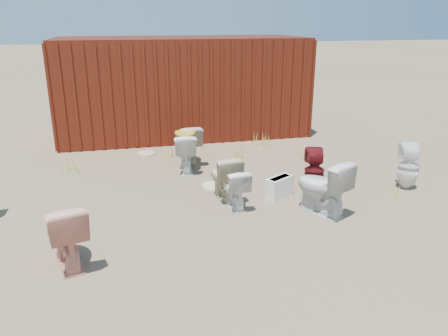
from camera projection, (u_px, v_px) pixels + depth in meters
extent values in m
plane|color=brown|center=(233.00, 215.00, 6.63)|extent=(100.00, 100.00, 0.00)
cube|color=#4F160D|center=(182.00, 86.00, 11.03)|extent=(6.00, 2.40, 2.40)
imported|color=#EC9D88|center=(66.00, 234.00, 5.17)|extent=(0.66, 0.89, 0.82)
imported|color=white|center=(235.00, 188.00, 6.80)|extent=(0.41, 0.65, 0.64)
imported|color=#5F1014|center=(314.00, 171.00, 7.42)|extent=(0.42, 0.42, 0.75)
imported|color=silver|center=(322.00, 187.00, 6.54)|extent=(0.82, 0.97, 0.86)
imported|color=#C4B68F|center=(224.00, 177.00, 7.11)|extent=(0.50, 0.78, 0.76)
imported|color=beige|center=(189.00, 144.00, 8.91)|extent=(0.47, 0.80, 0.80)
imported|color=white|center=(185.00, 152.00, 8.42)|extent=(0.50, 0.78, 0.75)
imported|color=white|center=(409.00, 166.00, 7.55)|extent=(0.48, 0.49, 0.80)
ellipsoid|color=gold|center=(185.00, 133.00, 8.30)|extent=(0.38, 0.48, 0.02)
cube|color=white|center=(279.00, 187.00, 7.23)|extent=(0.53, 0.43, 0.35)
ellipsoid|color=beige|center=(213.00, 186.00, 7.72)|extent=(0.45, 0.54, 0.02)
ellipsoid|color=#C5AB8F|center=(146.00, 153.00, 9.62)|extent=(0.37, 0.47, 0.02)
cone|color=#B7B749|center=(70.00, 166.00, 8.39)|extent=(0.36, 0.36, 0.27)
cone|color=#B7B749|center=(239.00, 153.00, 9.17)|extent=(0.32, 0.32, 0.31)
cone|color=#B7B749|center=(303.00, 152.00, 9.28)|extent=(0.36, 0.36, 0.29)
cone|color=#B7B749|center=(171.00, 152.00, 9.34)|extent=(0.30, 0.30, 0.22)
cone|color=#B7B749|center=(261.00, 140.00, 10.14)|extent=(0.34, 0.34, 0.32)
cone|color=#B7B749|center=(396.00, 190.00, 7.31)|extent=(0.28, 0.28, 0.21)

